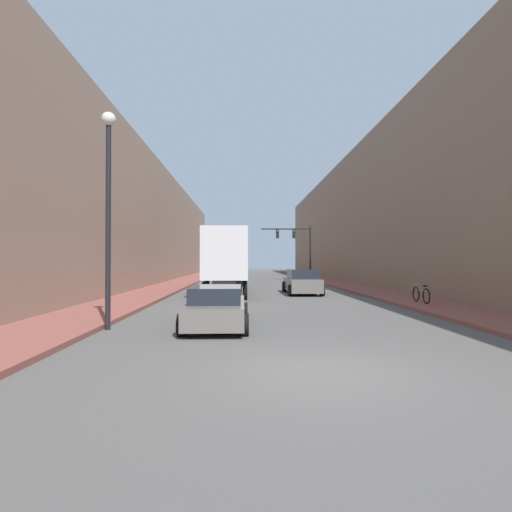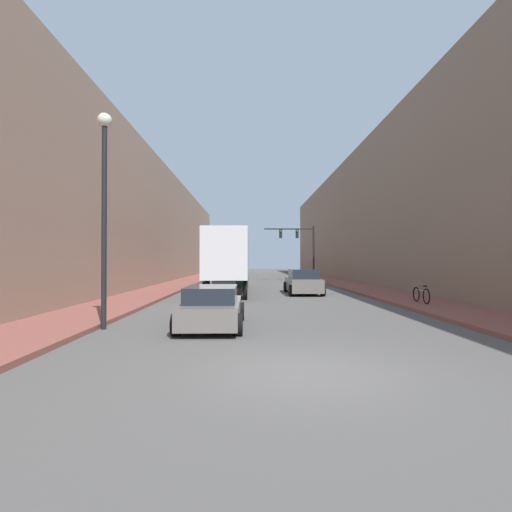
{
  "view_description": "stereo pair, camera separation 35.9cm",
  "coord_description": "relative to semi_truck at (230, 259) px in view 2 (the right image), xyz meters",
  "views": [
    {
      "loc": [
        -1.45,
        -7.59,
        2.13
      ],
      "look_at": [
        -0.73,
        14.07,
        2.39
      ],
      "focal_mm": 28.0,
      "sensor_mm": 36.0,
      "label": 1
    },
    {
      "loc": [
        -1.09,
        -7.6,
        2.13
      ],
      "look_at": [
        -0.73,
        14.07,
        2.39
      ],
      "focal_mm": 28.0,
      "sensor_mm": 36.0,
      "label": 2
    }
  ],
  "objects": [
    {
      "name": "ground_plane",
      "position": [
        2.42,
        -19.79,
        -2.25
      ],
      "size": [
        200.0,
        200.0,
        0.0
      ],
      "primitive_type": "plane",
      "color": "#565451"
    },
    {
      "name": "sidewalk_right",
      "position": [
        9.72,
        10.21,
        -2.18
      ],
      "size": [
        3.07,
        80.0,
        0.15
      ],
      "color": "brown",
      "rests_on": "ground"
    },
    {
      "name": "sidewalk_left",
      "position": [
        -4.88,
        10.21,
        -2.18
      ],
      "size": [
        3.07,
        80.0,
        0.15
      ],
      "color": "brown",
      "rests_on": "ground"
    },
    {
      "name": "building_right",
      "position": [
        14.26,
        10.21,
        4.05
      ],
      "size": [
        6.0,
        80.0,
        12.61
      ],
      "color": "#846B56",
      "rests_on": "ground"
    },
    {
      "name": "building_left",
      "position": [
        -9.41,
        10.21,
        3.27
      ],
      "size": [
        6.0,
        80.0,
        11.04
      ],
      "color": "#997A66",
      "rests_on": "ground"
    },
    {
      "name": "semi_truck",
      "position": [
        0.0,
        0.0,
        0.0
      ],
      "size": [
        2.49,
        13.66,
        3.97
      ],
      "color": "silver",
      "rests_on": "ground"
    },
    {
      "name": "sedan_car",
      "position": [
        0.14,
        -14.56,
        -1.62
      ],
      "size": [
        2.01,
        4.27,
        1.32
      ],
      "color": "slate",
      "rests_on": "ground"
    },
    {
      "name": "suv_car",
      "position": [
        4.79,
        -1.77,
        -1.5
      ],
      "size": [
        2.16,
        4.83,
        1.59
      ],
      "color": "slate",
      "rests_on": "ground"
    },
    {
      "name": "traffic_signal_gantry",
      "position": [
        6.79,
        14.09,
        1.71
      ],
      "size": [
        5.26,
        0.35,
        5.75
      ],
      "color": "black",
      "rests_on": "ground"
    },
    {
      "name": "street_lamp",
      "position": [
        -3.19,
        -14.9,
        2.08
      ],
      "size": [
        0.44,
        0.44,
        6.75
      ],
      "color": "black",
      "rests_on": "ground"
    },
    {
      "name": "parked_bicycle",
      "position": [
        9.41,
        -8.78,
        -1.72
      ],
      "size": [
        0.44,
        1.82,
        0.86
      ],
      "color": "black",
      "rests_on": "sidewalk_right"
    }
  ]
}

